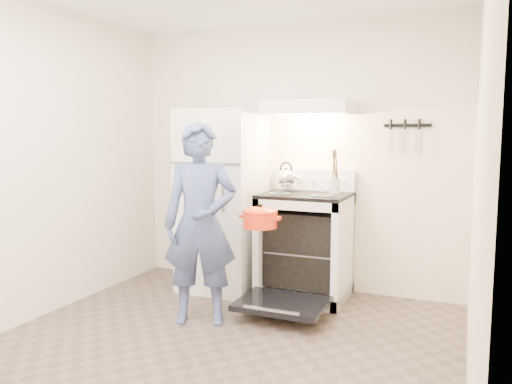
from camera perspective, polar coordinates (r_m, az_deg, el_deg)
floor at (r=3.49m, az=-6.00°, el=-18.41°), size 3.60×3.60×0.00m
back_wall at (r=4.82m, az=4.29°, el=3.93°), size 3.20×0.02×2.50m
refrigerator at (r=4.75m, az=-3.75°, el=-0.94°), size 0.70×0.70×1.70m
stove_body at (r=4.55m, az=5.64°, el=-6.30°), size 0.76×0.65×0.92m
cooktop at (r=4.46m, az=5.70°, el=-0.35°), size 0.76×0.65×0.03m
backsplash at (r=4.72m, az=6.75°, el=1.42°), size 0.76×0.07×0.20m
oven_door at (r=4.10m, az=3.02°, el=-12.62°), size 0.70×0.54×0.04m
oven_rack at (r=4.55m, az=5.63°, el=-6.55°), size 0.60×0.52×0.01m
range_hood at (r=4.51m, az=6.11°, el=9.58°), size 0.76×0.50×0.12m
knife_strip at (r=4.57m, az=16.93°, el=7.29°), size 0.40×0.02×0.03m
pizza_stone at (r=4.50m, az=5.31°, el=-6.50°), size 0.37×0.37×0.02m
tea_kettle at (r=4.59m, az=3.44°, el=1.74°), size 0.22×0.18×0.27m
utensil_jar at (r=4.24m, az=9.00°, el=0.74°), size 0.11×0.11×0.13m
person at (r=3.89m, az=-6.36°, el=-3.63°), size 0.67×0.56×1.57m
dutch_oven at (r=3.99m, az=0.46°, el=-3.17°), size 0.35×0.28×0.23m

